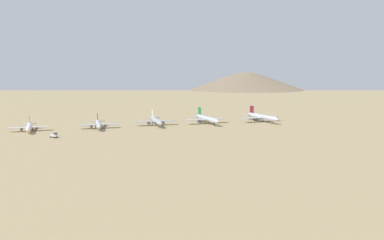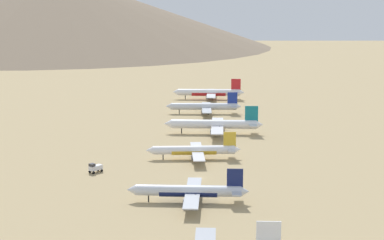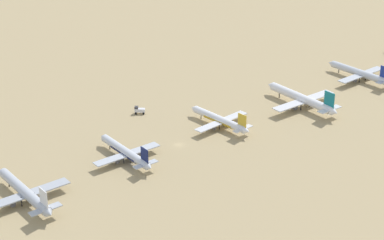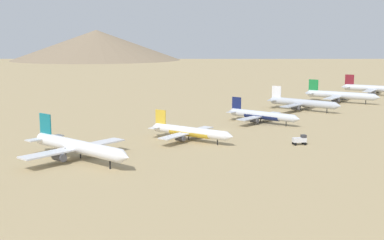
{
  "view_description": "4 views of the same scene",
  "coord_description": "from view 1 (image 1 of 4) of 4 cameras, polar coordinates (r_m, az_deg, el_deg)",
  "views": [
    {
      "loc": [
        328.42,
        -42.31,
        48.36
      ],
      "look_at": [
        16.33,
        111.96,
        3.6
      ],
      "focal_mm": 35.05,
      "sensor_mm": 36.0,
      "label": 1
    },
    {
      "loc": [
        32.06,
        213.36,
        65.09
      ],
      "look_at": [
        -9.85,
        -94.75,
        3.31
      ],
      "focal_mm": 56.23,
      "sensor_mm": 36.0,
      "label": 2
    },
    {
      "loc": [
        -197.99,
        215.23,
        147.12
      ],
      "look_at": [
        7.84,
        -18.22,
        4.04
      ],
      "focal_mm": 66.01,
      "sensor_mm": 36.0,
      "label": 3
    },
    {
      "loc": [
        95.29,
        -197.73,
        40.77
      ],
      "look_at": [
        -8.53,
        -13.83,
        6.04
      ],
      "focal_mm": 46.58,
      "sensor_mm": 36.0,
      "label": 4
    }
  ],
  "objects": [
    {
      "name": "ground_plane",
      "position": [
        334.65,
        -18.76,
        -1.38
      ],
      "size": [
        2177.48,
        2177.48,
        0.0
      ],
      "primitive_type": "plane",
      "color": "tan"
    },
    {
      "name": "parked_jet_3",
      "position": [
        333.61,
        -23.56,
        -0.96
      ],
      "size": [
        39.84,
        32.43,
        11.48
      ],
      "color": "white",
      "rests_on": "ground"
    },
    {
      "name": "parked_jet_4",
      "position": [
        331.19,
        -14.07,
        -0.61
      ],
      "size": [
        40.32,
        33.01,
        11.68
      ],
      "color": "silver",
      "rests_on": "ground"
    },
    {
      "name": "parked_jet_5",
      "position": [
        341.49,
        -5.52,
        -0.1
      ],
      "size": [
        45.47,
        37.22,
        13.17
      ],
      "color": "#B2B7C1",
      "rests_on": "ground"
    },
    {
      "name": "parked_jet_6",
      "position": [
        351.65,
        2.28,
        0.19
      ],
      "size": [
        48.77,
        39.66,
        14.06
      ],
      "color": "silver",
      "rests_on": "ground"
    },
    {
      "name": "parked_jet_7",
      "position": [
        370.98,
        10.6,
        0.46
      ],
      "size": [
        49.62,
        40.25,
        14.32
      ],
      "color": "silver",
      "rests_on": "ground"
    },
    {
      "name": "service_truck",
      "position": [
        294.59,
        -20.25,
        -2.17
      ],
      "size": [
        5.58,
        5.26,
        3.9
      ],
      "color": "silver",
      "rests_on": "ground"
    },
    {
      "name": "desert_hill_3",
      "position": [
        1041.92,
        8.04,
        6.15
      ],
      "size": [
        318.37,
        318.37,
        56.48
      ],
      "primitive_type": "cone",
      "color": "#847056",
      "rests_on": "ground"
    }
  ]
}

